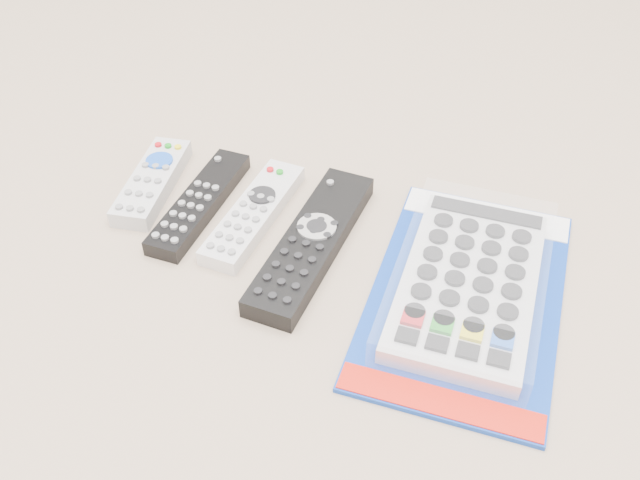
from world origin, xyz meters
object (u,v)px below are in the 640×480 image
(remote_small_grey, at_px, (152,181))
(jumbo_remote_packaged, at_px, (469,282))
(remote_slim_black, at_px, (199,203))
(remote_large_black, at_px, (312,242))
(remote_silver_dvd, at_px, (254,213))

(remote_small_grey, xyz_separation_m, jumbo_remote_packaged, (0.40, -0.06, 0.01))
(remote_slim_black, bearing_deg, remote_small_grey, 168.46)
(remote_small_grey, bearing_deg, remote_large_black, -18.46)
(remote_slim_black, relative_size, remote_large_black, 0.78)
(jumbo_remote_packaged, bearing_deg, remote_silver_dvd, 171.15)
(remote_small_grey, xyz_separation_m, remote_silver_dvd, (0.14, -0.02, -0.00))
(remote_small_grey, bearing_deg, remote_silver_dvd, -13.56)
(jumbo_remote_packaged, bearing_deg, remote_slim_black, 173.40)
(remote_large_black, bearing_deg, jumbo_remote_packaged, 0.36)
(remote_small_grey, bearing_deg, remote_slim_black, -21.07)
(remote_silver_dvd, distance_m, remote_large_black, 0.09)
(remote_silver_dvd, relative_size, jumbo_remote_packaged, 0.60)
(remote_small_grey, height_order, remote_silver_dvd, remote_small_grey)
(remote_slim_black, bearing_deg, remote_silver_dvd, 4.09)
(remote_large_black, distance_m, jumbo_remote_packaged, 0.18)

